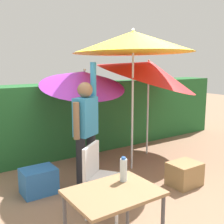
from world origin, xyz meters
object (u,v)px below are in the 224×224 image
umbrella_rainbow (149,70)px  chair_plastic (101,175)px  cooler_box (39,181)px  bottle_water (123,170)px  person_vendor (86,128)px  folding_table (114,201)px  umbrella_yellow (133,42)px  crate_cardboard (184,174)px  umbrella_orange (83,79)px

umbrella_rainbow → chair_plastic: bearing=-144.2°
cooler_box → bottle_water: 1.85m
person_vendor → cooler_box: bearing=160.9°
cooler_box → folding_table: (0.05, -1.83, 0.47)m
umbrella_yellow → bottle_water: (-1.46, -1.70, -1.34)m
folding_table → umbrella_rainbow: bearing=43.4°
cooler_box → crate_cardboard: bearing=-27.0°
umbrella_yellow → crate_cardboard: umbrella_yellow is taller
umbrella_rainbow → folding_table: (-2.48, -2.34, -1.06)m
bottle_water → chair_plastic: bearing=75.0°
crate_cardboard → bottle_water: 1.97m
cooler_box → crate_cardboard: cooler_box is taller
bottle_water → umbrella_rainbow: bearing=44.3°
person_vendor → umbrella_yellow: bearing=12.3°
umbrella_orange → folding_table: size_ratio=2.44×
umbrella_yellow → bottle_water: 2.61m
person_vendor → folding_table: (-0.61, -1.60, -0.28)m
umbrella_rainbow → umbrella_orange: (-1.43, 0.13, -0.13)m
person_vendor → bottle_water: size_ratio=7.83×
umbrella_rainbow → crate_cardboard: 2.23m
umbrella_rainbow → bottle_water: size_ratio=9.58×
person_vendor → crate_cardboard: (1.30, -0.77, -0.76)m
umbrella_orange → umbrella_yellow: (0.61, -0.65, 0.62)m
umbrella_yellow → cooler_box: size_ratio=5.02×
chair_plastic → bottle_water: bottle_water is taller
umbrella_orange → person_vendor: (-0.44, -0.88, -0.65)m
person_vendor → folding_table: bearing=-110.8°
person_vendor → bottle_water: 1.53m
crate_cardboard → umbrella_rainbow: bearing=69.4°
umbrella_orange → bottle_water: size_ratio=8.15×
person_vendor → folding_table: 1.73m
umbrella_yellow → person_vendor: bearing=-167.7°
umbrella_orange → umbrella_rainbow: bearing=-5.2°
umbrella_rainbow → folding_table: umbrella_rainbow is taller
umbrella_orange → umbrella_yellow: umbrella_yellow is taller
folding_table → umbrella_yellow: bearing=47.8°
umbrella_orange → bottle_water: bearing=-109.8°
umbrella_rainbow → umbrella_yellow: 1.09m
umbrella_orange → bottle_water: umbrella_orange is taller
cooler_box → folding_table: bearing=-88.3°
folding_table → bottle_water: (0.20, 0.12, 0.21)m
person_vendor → cooler_box: person_vendor is taller
cooler_box → folding_table: size_ratio=0.60×
person_vendor → chair_plastic: size_ratio=2.11×
chair_plastic → cooler_box: chair_plastic is taller
umbrella_orange → person_vendor: 1.18m
crate_cardboard → bottle_water: size_ratio=1.97×
umbrella_rainbow → bottle_water: bearing=-135.7°
crate_cardboard → bottle_water: bottle_water is taller
umbrella_rainbow → cooler_box: bearing=-168.4°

